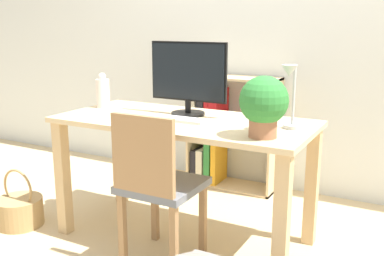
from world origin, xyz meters
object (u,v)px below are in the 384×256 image
object	(u,v)px
desk_lamp	(291,91)
potted_plant	(264,103)
keyboard	(178,119)
vase	(103,92)
monitor	(188,75)
chair	(157,182)
bookshelf	(219,135)
basket	(20,210)

from	to	relation	value
desk_lamp	potted_plant	world-z (taller)	desk_lamp
keyboard	vase	world-z (taller)	vase
monitor	desk_lamp	bearing A→B (deg)	-9.25
monitor	potted_plant	size ratio (longest dim) A/B	1.66
monitor	potted_plant	bearing A→B (deg)	-27.68
desk_lamp	chair	world-z (taller)	desk_lamp
potted_plant	chair	distance (m)	0.71
vase	chair	distance (m)	0.87
desk_lamp	potted_plant	distance (m)	0.22
vase	chair	size ratio (longest dim) A/B	0.27
bookshelf	basket	distance (m)	1.58
vase	desk_lamp	bearing A→B (deg)	-2.66
chair	desk_lamp	bearing A→B (deg)	29.96
basket	potted_plant	bearing A→B (deg)	6.17
monitor	keyboard	world-z (taller)	monitor
desk_lamp	potted_plant	bearing A→B (deg)	-110.03
monitor	chair	xyz separation A→B (m)	(0.06, -0.45, -0.52)
bookshelf	chair	bearing A→B (deg)	-79.61
potted_plant	chair	bearing A→B (deg)	-164.56
monitor	potted_plant	xyz separation A→B (m)	(0.58, -0.31, -0.07)
keyboard	basket	xyz separation A→B (m)	(-1.02, -0.31, -0.65)
potted_plant	bookshelf	xyz separation A→B (m)	(-0.76, 1.15, -0.50)
keyboard	vase	xyz separation A→B (m)	(-0.64, 0.12, 0.09)
vase	bookshelf	world-z (taller)	vase
potted_plant	basket	distance (m)	1.78
chair	vase	bearing A→B (deg)	149.01
monitor	desk_lamp	size ratio (longest dim) A/B	1.46
potted_plant	basket	xyz separation A→B (m)	(-1.58, -0.17, -0.81)
monitor	potted_plant	distance (m)	0.66
keyboard	chair	bearing A→B (deg)	-83.44
potted_plant	desk_lamp	bearing A→B (deg)	69.97
monitor	bookshelf	distance (m)	1.03
desk_lamp	basket	bearing A→B (deg)	-167.36
keyboard	potted_plant	size ratio (longest dim) A/B	1.16
keyboard	vase	bearing A→B (deg)	169.12
chair	basket	distance (m)	1.11
desk_lamp	basket	distance (m)	1.89
keyboard	potted_plant	distance (m)	0.60
vase	monitor	bearing A→B (deg)	4.46
monitor	chair	bearing A→B (deg)	-82.77
chair	potted_plant	bearing A→B (deg)	15.48
vase	chair	world-z (taller)	vase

